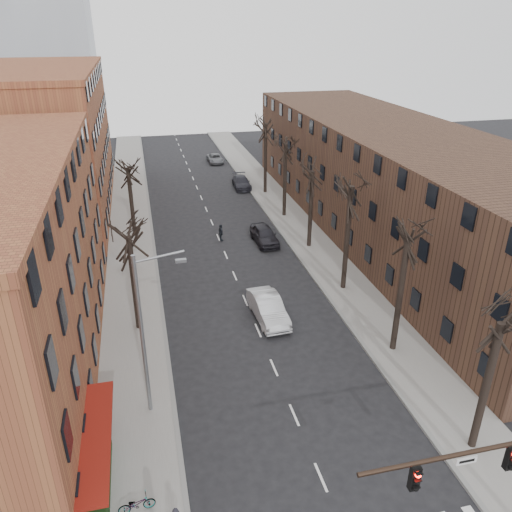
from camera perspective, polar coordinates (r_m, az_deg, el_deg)
sidewalk_left at (r=49.37m, az=-14.12°, el=2.64°), size 4.00×90.00×0.15m
sidewalk_right at (r=51.43m, az=3.96°, el=4.29°), size 4.00×90.00×0.15m
building_left_far at (r=56.79m, az=-23.17°, el=11.67°), size 12.00×28.00×14.00m
building_right at (r=48.48m, az=15.08°, el=8.31°), size 12.00×50.00×10.00m
awning_left at (r=25.12m, az=-16.93°, el=-23.42°), size 1.20×7.00×0.15m
hedge at (r=23.99m, az=-17.49°, el=-24.17°), size 0.80×6.00×1.00m
tree_right_a at (r=27.52m, az=23.36°, el=-19.40°), size 5.20×5.20×10.00m
tree_right_b at (r=32.53m, az=15.31°, el=-10.30°), size 5.20×5.20×10.80m
tree_right_c at (r=38.56m, az=9.89°, el=-3.71°), size 5.20×5.20×11.60m
tree_right_d at (r=45.21m, az=6.05°, el=1.05°), size 5.20×5.20×10.00m
tree_right_e at (r=52.24m, az=3.22°, el=4.56°), size 5.20×5.20×10.80m
tree_right_f at (r=59.51m, az=1.05°, el=7.22°), size 5.20×5.20×11.60m
tree_left_a at (r=34.22m, az=-13.18°, el=-8.10°), size 5.20×5.20×9.50m
tree_left_b at (r=48.46m, az=-13.63°, el=2.16°), size 5.20×5.20×9.50m
streetlight at (r=24.77m, az=-12.55°, el=-8.26°), size 2.45×0.22×9.03m
silver_sedan at (r=33.97m, az=1.38°, el=-5.97°), size 2.04×5.09×1.64m
parked_car_near at (r=45.49m, az=0.98°, el=2.44°), size 2.09×4.73×1.58m
parked_car_mid at (r=61.25m, az=-1.67°, el=8.42°), size 2.17×4.83×1.38m
parked_car_far at (r=73.02m, az=-4.70°, el=11.04°), size 2.03×4.28×1.18m
pedestrian_crossing at (r=46.00m, az=-4.04°, el=2.67°), size 0.57×1.01×1.62m
bicycle at (r=23.31m, az=-13.48°, el=-25.84°), size 1.57×0.67×0.80m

